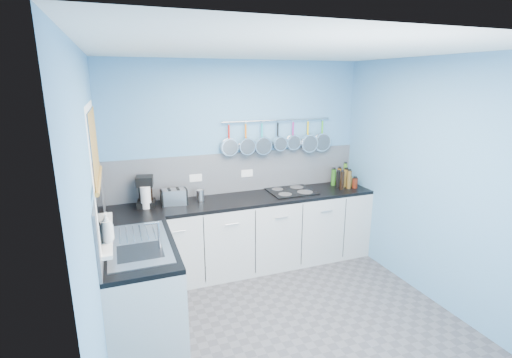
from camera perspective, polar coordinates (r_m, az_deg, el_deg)
floor at (r=3.92m, az=4.86°, el=-20.85°), size 3.20×3.00×0.02m
ceiling at (r=3.19m, az=5.90°, el=19.07°), size 3.20×3.00×0.02m
wall_back at (r=4.70m, az=-2.68°, el=2.28°), size 3.20×0.02×2.50m
wall_front at (r=2.20m, az=23.22°, el=-14.19°), size 3.20×0.02×2.50m
wall_left at (r=3.04m, az=-23.34°, el=-6.05°), size 0.02×3.00×2.50m
wall_right at (r=4.27m, az=25.17°, el=-0.41°), size 0.02×3.00×2.50m
backsplash_back at (r=4.70m, az=-2.58°, el=1.04°), size 3.20×0.02×0.50m
backsplash_left at (r=3.64m, az=-22.48°, el=-4.27°), size 0.02×1.80×0.50m
cabinet_run_back at (r=4.67m, az=-1.38°, el=-8.37°), size 3.20×0.60×0.86m
worktop_back at (r=4.51m, az=-1.41°, el=-3.11°), size 3.20×0.60×0.04m
cabinet_run_left at (r=3.66m, az=-16.76°, el=-16.08°), size 0.60×1.20×0.86m
worktop_left at (r=3.45m, az=-17.32°, el=-9.64°), size 0.60×1.20×0.04m
window_frame at (r=3.24m, az=-23.07°, el=0.79°), size 0.01×1.00×1.10m
window_glass at (r=3.24m, az=-22.98°, el=0.80°), size 0.01×0.90×1.00m
bamboo_blind at (r=3.20m, az=-23.24°, el=4.72°), size 0.01×0.90×0.55m
window_sill at (r=3.39m, az=-21.76°, el=-7.63°), size 0.10×0.98×0.03m
sink_unit at (r=3.44m, az=-17.35°, el=-9.28°), size 0.50×0.95×0.01m
mixer_tap at (r=3.24m, az=-14.46°, el=-8.21°), size 0.12×0.08×0.26m
socket_left at (r=4.56m, az=-9.12°, el=0.17°), size 0.15×0.01×0.09m
socket_right at (r=4.72m, az=-1.38°, el=0.87°), size 0.15×0.01×0.09m
pot_rail at (r=4.73m, az=3.31°, el=8.87°), size 1.45×0.02×0.02m
soap_bottle_a at (r=3.13m, az=-21.67°, el=-6.83°), size 0.12×0.12×0.24m
soap_bottle_b at (r=3.18m, az=-21.61°, el=-7.14°), size 0.09×0.10×0.17m
paper_towel at (r=4.29m, az=-16.35°, el=-2.69°), size 0.14×0.14×0.24m
coffee_maker at (r=4.34m, az=-16.40°, el=-1.84°), size 0.22×0.24×0.34m
toaster at (r=4.35m, az=-12.33°, el=-2.66°), size 0.29×0.19×0.17m
canister at (r=4.44m, az=-8.44°, el=-2.44°), size 0.10×0.10×0.13m
hob at (r=4.78m, az=5.33°, el=-1.83°), size 0.56×0.49×0.01m
pan_0 at (r=4.53m, az=-4.09°, el=6.03°), size 0.21×0.07×0.40m
pan_1 at (r=4.60m, az=-1.55°, el=6.22°), size 0.21×0.10×0.40m
pan_2 at (r=4.67m, az=0.93°, el=6.26°), size 0.22×0.09×0.41m
pan_3 at (r=4.75m, az=3.32°, el=6.64°), size 0.18×0.13×0.37m
pan_4 at (r=4.84m, az=5.63°, el=6.68°), size 0.19×0.07×0.38m
pan_5 at (r=4.94m, az=7.85°, el=6.53°), size 0.23×0.10×0.42m
pan_6 at (r=5.04m, az=9.98°, el=6.57°), size 0.24×0.05×0.43m
condiment_0 at (r=5.20m, az=13.32°, el=0.78°), size 0.05×0.05×0.28m
condiment_1 at (r=5.18m, az=12.49°, el=0.39°), size 0.06×0.06×0.22m
condiment_2 at (r=5.12m, az=11.66°, el=0.26°), size 0.06×0.06×0.22m
condiment_3 at (r=5.14m, az=13.97°, el=-0.29°), size 0.07×0.07×0.13m
condiment_4 at (r=5.08m, az=13.40°, el=0.15°), size 0.06×0.06×0.24m
condiment_5 at (r=5.03m, az=12.33°, el=-0.07°), size 0.06×0.06×0.21m
condiment_6 at (r=5.07m, az=14.74°, el=-0.59°), size 0.07×0.07×0.13m
condiment_7 at (r=5.02m, az=13.89°, el=-0.09°), size 0.06×0.06×0.23m
condiment_8 at (r=4.94m, az=12.88°, el=-0.23°), size 0.06×0.06×0.24m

